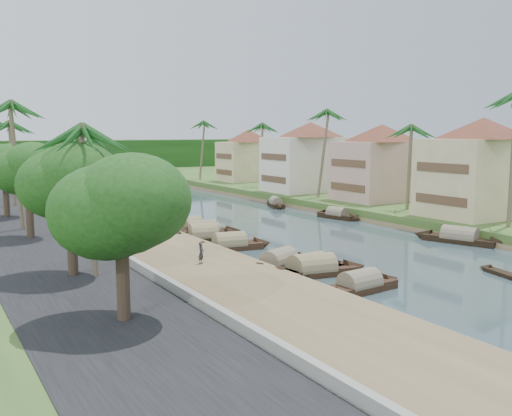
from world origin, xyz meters
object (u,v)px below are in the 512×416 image
bridge (101,174)px  sampan_1 (308,269)px  building_near (482,166)px  sampan_0 (360,286)px  person_near (201,253)px

bridge → sampan_1: size_ratio=3.62×
building_near → sampan_1: size_ratio=1.92×
sampan_0 → person_near: bearing=120.4°
building_near → sampan_0: size_ratio=1.97×
bridge → sampan_0: bearing=-95.6°
person_near → building_near: bearing=-33.9°
sampan_0 → bridge: bearing=78.8°
building_near → sampan_0: (-27.52, -12.63, -5.98)m
sampan_1 → bridge: bearing=79.1°
bridge → sampan_1: bridge is taller
bridge → person_near: 79.07m
bridge → sampan_0: (-8.52, -86.63, -1.31)m
sampan_1 → person_near: (-6.28, 3.95, 1.13)m
bridge → sampan_0: 87.06m
sampan_1 → person_near: size_ratio=5.16×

